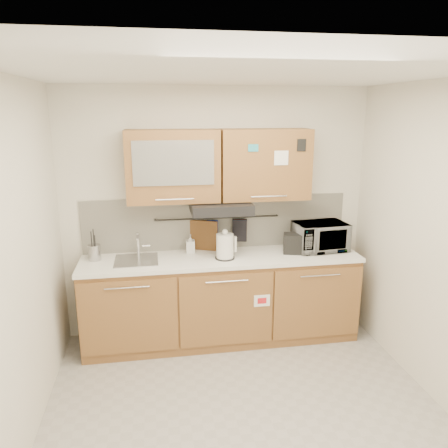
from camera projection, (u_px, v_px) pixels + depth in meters
name	position (u px, v px, depth m)	size (l,w,h in m)	color
floor	(245.00, 412.00, 3.52)	(3.20, 3.20, 0.00)	#9E9993
ceiling	(250.00, 72.00, 2.86)	(3.20, 3.20, 0.00)	white
wall_back	(217.00, 213.00, 4.62)	(3.20, 3.20, 0.00)	silver
wall_left	(15.00, 272.00, 2.94)	(3.00, 3.00, 0.00)	silver
wall_right	(445.00, 248.00, 3.45)	(3.00, 3.00, 0.00)	silver
base_cabinet	(222.00, 303.00, 4.56)	(2.80, 0.64, 0.88)	#966235
countertop	(222.00, 258.00, 4.43)	(2.82, 0.62, 0.04)	white
backsplash	(217.00, 223.00, 4.64)	(2.80, 0.02, 0.56)	silver
upper_cabinets	(219.00, 165.00, 4.32)	(1.82, 0.37, 0.70)	#966235
range_hood	(221.00, 207.00, 4.36)	(0.60, 0.46, 0.10)	black
sink	(137.00, 260.00, 4.31)	(0.42, 0.40, 0.26)	silver
utensil_rail	(218.00, 218.00, 4.59)	(0.02, 0.02, 1.30)	black
utensil_crock	(94.00, 252.00, 4.30)	(0.13, 0.13, 0.31)	#A8A8AD
kettle	(225.00, 247.00, 4.34)	(0.22, 0.21, 0.30)	silver
toaster	(297.00, 243.00, 4.51)	(0.30, 0.23, 0.20)	black
microwave	(320.00, 237.00, 4.60)	(0.53, 0.36, 0.29)	#999999
soap_bottle	(190.00, 244.00, 4.52)	(0.09, 0.09, 0.19)	#999999
cutting_board	(203.00, 238.00, 4.60)	(0.31, 0.02, 0.38)	brown
oven_mitt	(212.00, 229.00, 4.59)	(0.12, 0.03, 0.20)	#203595
dark_pouch	(240.00, 230.00, 4.65)	(0.15, 0.04, 0.24)	black
pot_holder	(240.00, 227.00, 4.64)	(0.13, 0.02, 0.16)	red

